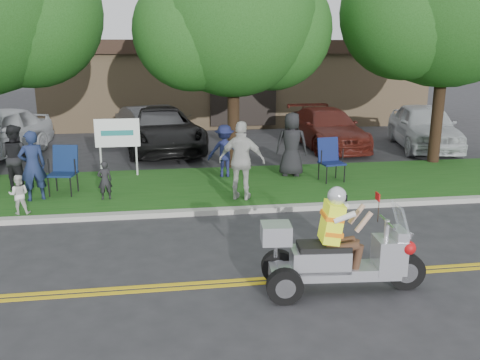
{
  "coord_description": "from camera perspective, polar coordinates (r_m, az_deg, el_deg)",
  "views": [
    {
      "loc": [
        -1.57,
        -7.96,
        3.72
      ],
      "look_at": [
        -0.08,
        2.0,
        1.06
      ],
      "focal_mm": 38.0,
      "sensor_mm": 36.0,
      "label": 1
    }
  ],
  "objects": [
    {
      "name": "ground",
      "position": [
        8.93,
        2.42,
        -9.85
      ],
      "size": [
        120.0,
        120.0,
        0.0
      ],
      "primitive_type": "plane",
      "color": "#28282B",
      "rests_on": "ground"
    },
    {
      "name": "centerline_near",
      "position": [
        8.41,
        3.18,
        -11.43
      ],
      "size": [
        60.0,
        0.1,
        0.01
      ],
      "primitive_type": "cube",
      "color": "gold",
      "rests_on": "ground"
    },
    {
      "name": "centerline_far",
      "position": [
        8.55,
        2.96,
        -10.97
      ],
      "size": [
        60.0,
        0.1,
        0.01
      ],
      "primitive_type": "cube",
      "color": "gold",
      "rests_on": "ground"
    },
    {
      "name": "curb",
      "position": [
        11.71,
        -0.39,
        -3.42
      ],
      "size": [
        60.0,
        0.25,
        0.12
      ],
      "primitive_type": "cube",
      "color": "#A8A89E",
      "rests_on": "ground"
    },
    {
      "name": "grass_verge",
      "position": [
        13.75,
        -1.66,
        -0.67
      ],
      "size": [
        60.0,
        4.0,
        0.1
      ],
      "primitive_type": "cube",
      "color": "#194E14",
      "rests_on": "ground"
    },
    {
      "name": "commercial_building",
      "position": [
        27.23,
        -0.98,
        11.18
      ],
      "size": [
        18.0,
        8.2,
        4.0
      ],
      "color": "#9E7F5B",
      "rests_on": "ground"
    },
    {
      "name": "tree_mid",
      "position": [
        15.36,
        -0.59,
        17.45
      ],
      "size": [
        5.88,
        4.8,
        7.05
      ],
      "color": "#332114",
      "rests_on": "ground"
    },
    {
      "name": "tree_right",
      "position": [
        17.35,
        22.51,
        18.05
      ],
      "size": [
        6.86,
        5.6,
        8.07
      ],
      "color": "#332114",
      "rests_on": "ground"
    },
    {
      "name": "business_sign",
      "position": [
        14.83,
        -13.59,
        4.81
      ],
      "size": [
        1.25,
        0.06,
        1.75
      ],
      "color": "silver",
      "rests_on": "ground"
    },
    {
      "name": "trike_scooter",
      "position": [
        8.04,
        10.75,
        -8.35
      ],
      "size": [
        2.6,
        0.9,
        1.7
      ],
      "rotation": [
        0.0,
        0.0,
        -0.08
      ],
      "color": "black",
      "rests_on": "ground"
    },
    {
      "name": "lawn_chair_a",
      "position": [
        13.54,
        -19.15,
        1.43
      ],
      "size": [
        0.74,
        0.76,
        1.2
      ],
      "rotation": [
        0.0,
        0.0,
        -0.18
      ],
      "color": "black",
      "rests_on": "grass_verge"
    },
    {
      "name": "lawn_chair_b",
      "position": [
        14.26,
        10.06,
        2.6
      ],
      "size": [
        0.7,
        0.72,
        1.17
      ],
      "rotation": [
        0.0,
        0.0,
        0.15
      ],
      "color": "black",
      "rests_on": "grass_verge"
    },
    {
      "name": "spectator_adult_left",
      "position": [
        13.1,
        -22.26,
        1.49
      ],
      "size": [
        0.73,
        0.62,
        1.7
      ],
      "primitive_type": "imported",
      "rotation": [
        0.0,
        0.0,
        3.56
      ],
      "color": "#1A2549",
      "rests_on": "grass_verge"
    },
    {
      "name": "spectator_adult_mid",
      "position": [
        14.29,
        -23.89,
        2.34
      ],
      "size": [
        1.03,
        0.95,
        1.69
      ],
      "primitive_type": "imported",
      "rotation": [
        0.0,
        0.0,
        2.66
      ],
      "color": "black",
      "rests_on": "grass_verge"
    },
    {
      "name": "spectator_adult_right",
      "position": [
        12.18,
        0.22,
        2.17
      ],
      "size": [
        1.21,
        0.82,
        1.91
      ],
      "primitive_type": "imported",
      "rotation": [
        0.0,
        0.0,
        2.8
      ],
      "color": "beige",
      "rests_on": "grass_verge"
    },
    {
      "name": "spectator_chair_a",
      "position": [
        14.42,
        -1.74,
        3.29
      ],
      "size": [
        0.99,
        0.61,
        1.49
      ],
      "primitive_type": "imported",
      "rotation": [
        0.0,
        0.0,
        3.08
      ],
      "color": "#191D46",
      "rests_on": "grass_verge"
    },
    {
      "name": "spectator_chair_b",
      "position": [
        14.55,
        5.82,
        4.02
      ],
      "size": [
        1.01,
        0.79,
        1.83
      ],
      "primitive_type": "imported",
      "rotation": [
        0.0,
        0.0,
        2.88
      ],
      "color": "black",
      "rests_on": "grass_verge"
    },
    {
      "name": "child_left",
      "position": [
        12.7,
        -14.93,
        -0.03
      ],
      "size": [
        0.39,
        0.3,
        0.95
      ],
      "primitive_type": "imported",
      "rotation": [
        0.0,
        0.0,
        3.38
      ],
      "color": "black",
      "rests_on": "grass_verge"
    },
    {
      "name": "child_right",
      "position": [
        12.23,
        -23.58,
        -1.49
      ],
      "size": [
        0.44,
        0.35,
        0.89
      ],
      "primitive_type": "imported",
      "rotation": [
        0.0,
        0.0,
        3.18
      ],
      "color": "silver",
      "rests_on": "grass_verge"
    },
    {
      "name": "parked_car_left",
      "position": [
        19.16,
        -9.75,
        5.74
      ],
      "size": [
        3.09,
        4.98,
        1.55
      ],
      "primitive_type": "imported",
      "rotation": [
        0.0,
        0.0,
        0.33
      ],
      "color": "#272729",
      "rests_on": "ground"
    },
    {
      "name": "parked_car_mid",
      "position": [
        18.84,
        -8.9,
        5.65
      ],
      "size": [
        3.44,
        5.98,
        1.57
      ],
      "primitive_type": "imported",
      "rotation": [
        0.0,
        0.0,
        0.15
      ],
      "color": "black",
      "rests_on": "ground"
    },
    {
      "name": "parked_car_right",
      "position": [
        19.57,
        9.71,
        5.76
      ],
      "size": [
        2.25,
        5.06,
        1.44
      ],
      "primitive_type": "imported",
      "rotation": [
        0.0,
        0.0,
        0.05
      ],
      "color": "#551B13",
      "rests_on": "ground"
    },
    {
      "name": "parked_car_far_right",
      "position": [
        20.2,
        19.96,
        5.68
      ],
      "size": [
        3.04,
        5.2,
        1.66
      ],
      "primitive_type": "imported",
      "rotation": [
        0.0,
        0.0,
        -0.23
      ],
      "color": "silver",
      "rests_on": "ground"
    }
  ]
}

